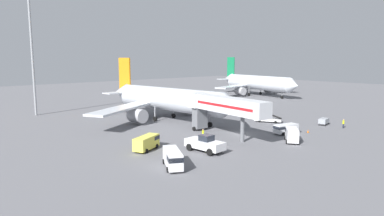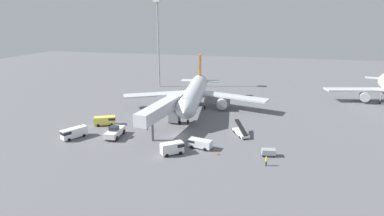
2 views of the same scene
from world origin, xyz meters
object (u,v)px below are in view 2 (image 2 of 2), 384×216
Objects in this scene: jet_bridge at (163,109)px; service_van_outer_left at (200,143)px; ground_crew_worker_foreground at (147,126)px; service_van_outer_right at (173,148)px; safety_cone_alpha at (218,153)px; baggage_cart_rear_right at (269,152)px; service_van_far_left at (73,133)px; airplane_at_gate at (194,93)px; apron_light_mast at (158,29)px; belt_loader_truck at (241,132)px; ground_crew_worker_midground at (266,161)px; pushback_tug at (115,132)px; service_van_mid_left at (106,120)px.

jet_bridge is 13.16m from service_van_outer_left.
service_van_outer_left is 16.15m from ground_crew_worker_foreground.
service_van_outer_right reaches higher than safety_cone_alpha.
ground_crew_worker_foreground reaches higher than baggage_cart_rear_right.
service_van_far_left is 9.79× the size of safety_cone_alpha.
apron_light_mast reaches higher than airplane_at_gate.
baggage_cart_rear_right is 4.73× the size of safety_cone_alpha.
ground_crew_worker_foreground is at bearing -174.56° from belt_loader_truck.
ground_crew_worker_midground is at bearing -2.09° from service_van_outer_right.
jet_bridge is 4.20× the size of service_van_outer_right.
service_van_far_left is at bearing 174.05° from service_van_outer_right.
belt_loader_truck is (17.70, 2.32, -4.80)m from jet_bridge.
apron_light_mast is at bearing 127.46° from airplane_at_gate.
pushback_tug is 9.06m from service_van_mid_left.
apron_light_mast reaches higher than safety_cone_alpha.
ground_crew_worker_foreground is 20.93m from safety_cone_alpha.
belt_loader_truck reaches higher than service_van_outer_left.
belt_loader_truck reaches higher than service_van_outer_right.
apron_light_mast reaches higher than ground_crew_worker_foreground.
safety_cone_alpha is (-9.26, 2.52, -0.69)m from ground_crew_worker_midground.
baggage_cart_rear_right is at bearing 11.53° from service_van_outer_right.
ground_crew_worker_foreground is (-14.44, 7.22, -0.10)m from service_van_outer_left.
airplane_at_gate reaches higher than service_van_far_left.
jet_bridge is 10.48× the size of ground_crew_worker_midground.
pushback_tug is at bearing -163.39° from belt_loader_truck.
pushback_tug is 19.76m from service_van_outer_left.
pushback_tug is 1.14× the size of service_van_far_left.
service_van_mid_left is at bearing 75.60° from service_van_far_left.
service_van_outer_left is at bearing -26.56° from ground_crew_worker_foreground.
apron_light_mast reaches higher than service_van_mid_left.
pushback_tug is 28.40m from belt_loader_truck.
safety_cone_alpha is (23.91, -3.49, -0.94)m from pushback_tug.
ground_crew_worker_foreground is (-28.23, 7.67, 0.19)m from baggage_cart_rear_right.
jet_bridge is at bearing 162.78° from baggage_cart_rear_right.
ground_crew_worker_midground is 74.42m from apron_light_mast.
service_van_outer_left is (-7.48, -9.31, 0.32)m from belt_loader_truck.
ground_crew_worker_midground reaches higher than ground_crew_worker_foreground.
pushback_tug reaches higher than safety_cone_alpha.
jet_bridge is at bearing -3.16° from ground_crew_worker_foreground.
service_van_outer_left is at bearing -73.90° from airplane_at_gate.
ground_crew_worker_foreground is (-10.00, 11.39, -0.38)m from service_van_outer_right.
service_van_mid_left is (2.47, 9.61, -0.06)m from service_van_far_left.
service_van_far_left is 42.06m from baggage_cart_rear_right.
pushback_tug reaches higher than service_van_far_left.
baggage_cart_rear_right is (33.51, -1.64, -0.45)m from pushback_tug.
belt_loader_truck is 11.62m from baggage_cart_rear_right.
apron_light_mast is at bearing 89.89° from service_van_far_left.
service_van_outer_right is 65.43m from apron_light_mast.
service_van_far_left is at bearing -162.90° from belt_loader_truck.
ground_crew_worker_midground is (-0.34, -4.37, 0.20)m from baggage_cart_rear_right.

